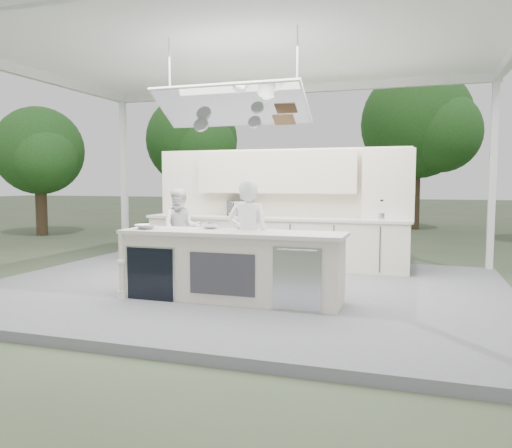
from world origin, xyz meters
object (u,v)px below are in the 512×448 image
(back_counter, at_px, (274,242))
(sous_chef, at_px, (181,229))
(demo_island, at_px, (230,266))
(head_chef, at_px, (248,239))

(back_counter, relative_size, sous_chef, 3.40)
(back_counter, distance_m, sous_chef, 1.77)
(demo_island, xyz_separation_m, head_chef, (0.19, 0.22, 0.35))
(demo_island, xyz_separation_m, sous_chef, (-1.75, 2.05, 0.27))
(demo_island, height_order, sous_chef, sous_chef)
(demo_island, relative_size, sous_chef, 2.08)
(sous_chef, bearing_deg, back_counter, 5.76)
(back_counter, distance_m, head_chef, 2.64)
(back_counter, height_order, head_chef, head_chef)
(head_chef, distance_m, sous_chef, 2.67)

